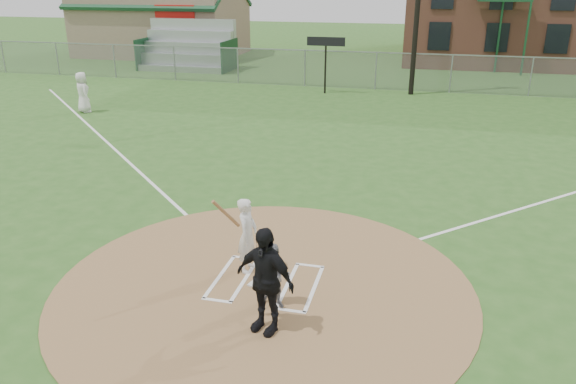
% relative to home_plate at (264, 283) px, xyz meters
% --- Properties ---
extents(ground, '(140.00, 140.00, 0.00)m').
position_rel_home_plate_xyz_m(ground, '(0.02, -0.08, -0.04)').
color(ground, '#2C581E').
rests_on(ground, ground).
extents(dirt_circle, '(8.40, 8.40, 0.02)m').
position_rel_home_plate_xyz_m(dirt_circle, '(0.02, -0.08, -0.03)').
color(dirt_circle, '#977147').
rests_on(dirt_circle, ground).
extents(home_plate, '(0.62, 0.62, 0.03)m').
position_rel_home_plate_xyz_m(home_plate, '(0.00, 0.00, 0.00)').
color(home_plate, silver).
rests_on(home_plate, dirt_circle).
extents(foul_line_third, '(17.04, 17.04, 0.01)m').
position_rel_home_plate_xyz_m(foul_line_third, '(-8.98, 8.92, -0.03)').
color(foul_line_third, white).
rests_on(foul_line_third, ground).
extents(catcher, '(0.65, 0.52, 1.27)m').
position_rel_home_plate_xyz_m(catcher, '(0.42, -0.75, 0.62)').
color(catcher, gray).
rests_on(catcher, dirt_circle).
extents(umpire, '(1.24, 0.82, 1.96)m').
position_rel_home_plate_xyz_m(umpire, '(0.46, -1.48, 0.96)').
color(umpire, black).
rests_on(umpire, dirt_circle).
extents(ondeck_player, '(1.05, 1.03, 1.83)m').
position_rel_home_plate_xyz_m(ondeck_player, '(-12.40, 12.96, 0.88)').
color(ondeck_player, silver).
rests_on(ondeck_player, ground).
extents(batters_boxes, '(2.08, 1.88, 0.01)m').
position_rel_home_plate_xyz_m(batters_boxes, '(0.02, 0.07, -0.01)').
color(batters_boxes, white).
rests_on(batters_boxes, dirt_circle).
extents(batter_at_plate, '(0.73, 0.95, 1.78)m').
position_rel_home_plate_xyz_m(batter_at_plate, '(-0.49, 0.47, 0.80)').
color(batter_at_plate, silver).
rests_on(batter_at_plate, dirt_circle).
extents(outfield_fence, '(56.08, 0.08, 2.03)m').
position_rel_home_plate_xyz_m(outfield_fence, '(0.02, 21.92, 0.98)').
color(outfield_fence, slate).
rests_on(outfield_fence, ground).
extents(bleachers, '(6.08, 3.20, 3.20)m').
position_rel_home_plate_xyz_m(bleachers, '(-12.98, 26.12, 1.55)').
color(bleachers, '#B7BABF').
rests_on(bleachers, ground).
extents(clubhouse, '(12.20, 8.71, 6.23)m').
position_rel_home_plate_xyz_m(clubhouse, '(-17.97, 32.91, 2.35)').
color(clubhouse, gray).
rests_on(clubhouse, ground).
extents(scoreboard_sign, '(2.00, 0.10, 2.93)m').
position_rel_home_plate_xyz_m(scoreboard_sign, '(-2.48, 20.12, 2.35)').
color(scoreboard_sign, black).
rests_on(scoreboard_sign, ground).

